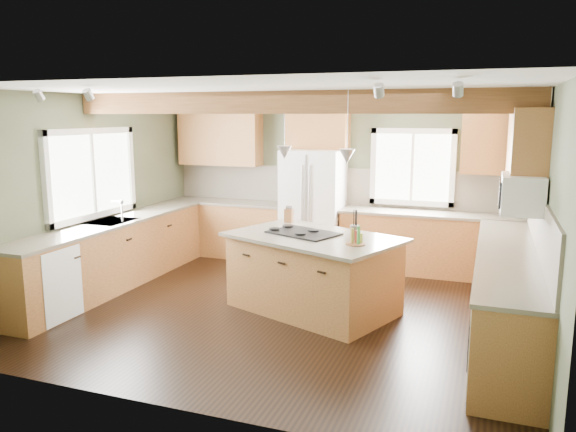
% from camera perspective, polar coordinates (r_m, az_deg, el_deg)
% --- Properties ---
extents(floor, '(5.60, 5.60, 0.00)m').
position_cam_1_polar(floor, '(6.92, -0.42, -9.43)').
color(floor, black).
rests_on(floor, ground).
extents(ceiling, '(5.60, 5.60, 0.00)m').
position_cam_1_polar(ceiling, '(6.52, -0.45, 12.62)').
color(ceiling, silver).
rests_on(ceiling, wall_back).
extents(wall_back, '(5.60, 0.00, 5.60)m').
position_cam_1_polar(wall_back, '(8.96, 5.16, 3.62)').
color(wall_back, '#474C36').
rests_on(wall_back, ground).
extents(wall_left, '(0.00, 5.00, 5.00)m').
position_cam_1_polar(wall_left, '(8.01, -19.58, 2.27)').
color(wall_left, '#474C36').
rests_on(wall_left, ground).
extents(wall_right, '(0.00, 5.00, 5.00)m').
position_cam_1_polar(wall_right, '(6.21, 24.54, -0.24)').
color(wall_right, '#474C36').
rests_on(wall_right, ground).
extents(ceiling_beam, '(5.55, 0.26, 0.26)m').
position_cam_1_polar(ceiling_beam, '(6.61, -0.14, 11.46)').
color(ceiling_beam, '#552F18').
rests_on(ceiling_beam, ceiling).
extents(soffit_trim, '(5.55, 0.20, 0.10)m').
position_cam_1_polar(soffit_trim, '(8.81, 5.13, 11.59)').
color(soffit_trim, '#552F18').
rests_on(soffit_trim, ceiling).
extents(backsplash_back, '(5.58, 0.03, 0.58)m').
position_cam_1_polar(backsplash_back, '(8.96, 5.13, 3.04)').
color(backsplash_back, brown).
rests_on(backsplash_back, wall_back).
extents(backsplash_right, '(0.03, 3.70, 0.58)m').
position_cam_1_polar(backsplash_right, '(6.28, 24.31, -0.96)').
color(backsplash_right, brown).
rests_on(backsplash_right, wall_right).
extents(base_cab_back_left, '(2.02, 0.60, 0.88)m').
position_cam_1_polar(base_cab_back_left, '(9.44, -5.96, -1.34)').
color(base_cab_back_left, brown).
rests_on(base_cab_back_left, floor).
extents(counter_back_left, '(2.06, 0.64, 0.04)m').
position_cam_1_polar(counter_back_left, '(9.36, -6.01, 1.42)').
color(counter_back_left, brown).
rests_on(counter_back_left, base_cab_back_left).
extents(base_cab_back_right, '(2.62, 0.60, 0.88)m').
position_cam_1_polar(base_cab_back_right, '(8.55, 14.24, -2.82)').
color(base_cab_back_right, brown).
rests_on(base_cab_back_right, floor).
extents(counter_back_right, '(2.66, 0.64, 0.04)m').
position_cam_1_polar(counter_back_right, '(8.46, 14.38, 0.21)').
color(counter_back_right, brown).
rests_on(counter_back_right, base_cab_back_right).
extents(base_cab_left, '(0.60, 3.70, 0.88)m').
position_cam_1_polar(base_cab_left, '(8.02, -17.33, -3.86)').
color(base_cab_left, brown).
rests_on(base_cab_left, floor).
extents(counter_left, '(0.64, 3.74, 0.04)m').
position_cam_1_polar(counter_left, '(7.92, -17.51, -0.63)').
color(counter_left, brown).
rests_on(counter_left, base_cab_left).
extents(base_cab_right, '(0.60, 3.70, 0.88)m').
position_cam_1_polar(base_cab_right, '(6.44, 21.26, -7.54)').
color(base_cab_right, brown).
rests_on(base_cab_right, floor).
extents(counter_right, '(0.64, 3.74, 0.04)m').
position_cam_1_polar(counter_right, '(6.32, 21.53, -3.56)').
color(counter_right, brown).
rests_on(counter_right, base_cab_right).
extents(upper_cab_back_left, '(1.40, 0.35, 0.90)m').
position_cam_1_polar(upper_cab_back_left, '(9.45, -6.90, 7.89)').
color(upper_cab_back_left, brown).
rests_on(upper_cab_back_left, wall_back).
extents(upper_cab_over_fridge, '(0.96, 0.35, 0.70)m').
position_cam_1_polar(upper_cab_over_fridge, '(8.82, 3.05, 9.08)').
color(upper_cab_over_fridge, brown).
rests_on(upper_cab_over_fridge, wall_back).
extents(upper_cab_right, '(0.35, 2.20, 0.90)m').
position_cam_1_polar(upper_cab_right, '(7.02, 22.97, 6.34)').
color(upper_cab_right, brown).
rests_on(upper_cab_right, wall_right).
extents(upper_cab_back_corner, '(0.90, 0.35, 0.90)m').
position_cam_1_polar(upper_cab_back_corner, '(8.44, 20.31, 7.05)').
color(upper_cab_back_corner, brown).
rests_on(upper_cab_back_corner, wall_back).
extents(window_left, '(0.04, 1.60, 1.05)m').
position_cam_1_polar(window_left, '(8.00, -19.35, 4.08)').
color(window_left, white).
rests_on(window_left, wall_left).
extents(window_back, '(1.10, 0.04, 1.00)m').
position_cam_1_polar(window_back, '(8.69, 12.53, 4.87)').
color(window_back, white).
rests_on(window_back, wall_back).
extents(sink, '(0.50, 0.65, 0.03)m').
position_cam_1_polar(sink, '(7.92, -17.51, -0.59)').
color(sink, '#262628').
rests_on(sink, counter_left).
extents(faucet, '(0.02, 0.02, 0.28)m').
position_cam_1_polar(faucet, '(7.79, -16.51, 0.37)').
color(faucet, '#B2B2B7').
rests_on(faucet, sink).
extents(dishwasher, '(0.60, 0.60, 0.84)m').
position_cam_1_polar(dishwasher, '(7.06, -23.65, -6.25)').
color(dishwasher, white).
rests_on(dishwasher, floor).
extents(oven, '(0.60, 0.72, 0.84)m').
position_cam_1_polar(oven, '(5.22, 21.38, -11.87)').
color(oven, white).
rests_on(oven, floor).
extents(microwave, '(0.40, 0.70, 0.38)m').
position_cam_1_polar(microwave, '(6.11, 22.70, 2.11)').
color(microwave, white).
rests_on(microwave, wall_right).
extents(pendant_left, '(0.18, 0.18, 0.16)m').
position_cam_1_polar(pendant_left, '(6.81, -0.36, 6.46)').
color(pendant_left, '#B2B2B7').
rests_on(pendant_left, ceiling).
extents(pendant_right, '(0.18, 0.18, 0.16)m').
position_cam_1_polar(pendant_right, '(6.24, 6.01, 6.05)').
color(pendant_right, '#B2B2B7').
rests_on(pendant_right, ceiling).
extents(refrigerator, '(0.90, 0.74, 1.80)m').
position_cam_1_polar(refrigerator, '(8.74, 2.58, 0.83)').
color(refrigerator, silver).
rests_on(refrigerator, floor).
extents(island, '(2.12, 1.71, 0.88)m').
position_cam_1_polar(island, '(6.77, 2.58, -5.97)').
color(island, brown).
rests_on(island, floor).
extents(island_top, '(2.28, 1.87, 0.04)m').
position_cam_1_polar(island_top, '(6.66, 2.62, -2.17)').
color(island_top, brown).
rests_on(island_top, island).
extents(cooktop, '(0.94, 0.78, 0.02)m').
position_cam_1_polar(cooktop, '(6.74, 1.60, -1.74)').
color(cooktop, black).
rests_on(cooktop, island_top).
extents(knife_block, '(0.11, 0.08, 0.18)m').
position_cam_1_polar(knife_block, '(7.44, 0.09, 0.04)').
color(knife_block, brown).
rests_on(knife_block, island_top).
extents(utensil_crock, '(0.13, 0.13, 0.15)m').
position_cam_1_polar(utensil_crock, '(6.55, 6.81, -1.59)').
color(utensil_crock, '#443E36').
rests_on(utensil_crock, island_top).
extents(bottle_tray, '(0.27, 0.27, 0.20)m').
position_cam_1_polar(bottle_tray, '(6.22, 6.89, -2.01)').
color(bottle_tray, brown).
rests_on(bottle_tray, island_top).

